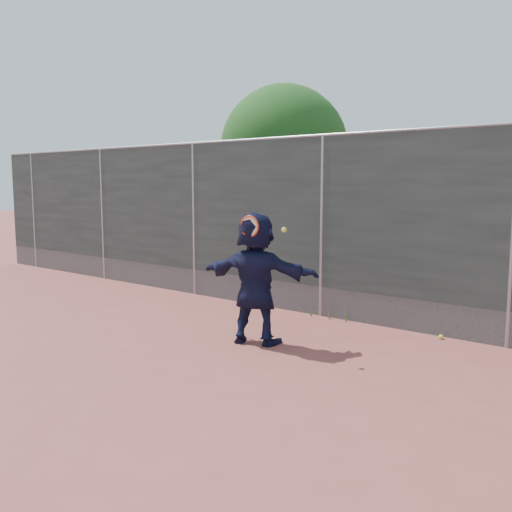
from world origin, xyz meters
The scene contains 7 objects.
ground centered at (0.00, 0.00, 0.00)m, with size 80.00×80.00×0.00m, color #9E4C42.
player centered at (0.19, 1.53, 0.92)m, with size 1.71×0.54×1.84m, color black.
ball_ground centered at (2.14, 3.35, 0.03)m, with size 0.07×0.07×0.07m, color #DAEA34.
fence centered at (0.00, 3.50, 1.58)m, with size 20.00×0.06×3.03m.
swing_action centered at (0.29, 1.34, 1.63)m, with size 0.72×0.13×0.51m.
tree_left centered at (-2.85, 6.55, 2.94)m, with size 3.15×3.00×4.53m.
weed_clump centered at (0.29, 3.38, 0.13)m, with size 0.68×0.07×0.30m.
Camera 1 is at (5.11, -4.51, 2.23)m, focal length 40.00 mm.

